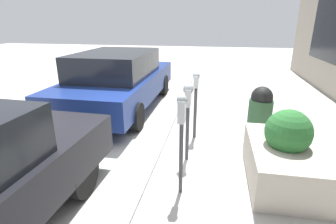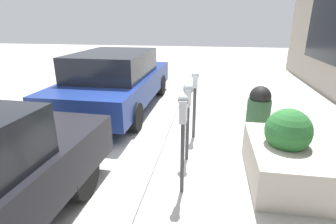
# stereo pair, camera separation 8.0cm
# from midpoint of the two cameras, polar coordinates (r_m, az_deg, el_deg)

# --- Properties ---
(ground_plane) EXTENTS (40.00, 40.00, 0.00)m
(ground_plane) POSITION_cam_midpoint_polar(r_m,az_deg,el_deg) (4.64, -1.44, -9.86)
(ground_plane) COLOR #ADAAA3
(curb_strip) EXTENTS (19.00, 0.16, 0.04)m
(curb_strip) POSITION_cam_midpoint_polar(r_m,az_deg,el_deg) (4.65, -2.42, -9.55)
(curb_strip) COLOR gray
(curb_strip) RESTS_ON ground_plane
(parking_meter_nearest) EXTENTS (0.16, 0.14, 1.41)m
(parking_meter_nearest) POSITION_cam_midpoint_polar(r_m,az_deg,el_deg) (3.34, 3.67, -2.59)
(parking_meter_nearest) COLOR #38383D
(parking_meter_nearest) RESTS_ON ground_plane
(parking_meter_second) EXTENTS (0.20, 0.17, 1.33)m
(parking_meter_second) POSITION_cam_midpoint_polar(r_m,az_deg,el_deg) (4.22, 4.93, 1.66)
(parking_meter_second) COLOR #38383D
(parking_meter_second) RESTS_ON ground_plane
(parking_meter_middle) EXTENTS (0.16, 0.13, 1.34)m
(parking_meter_middle) POSITION_cam_midpoint_polar(r_m,az_deg,el_deg) (5.11, 6.52, 3.91)
(parking_meter_middle) COLOR #38383D
(parking_meter_middle) RESTS_ON ground_plane
(planter_box) EXTENTS (1.61, 0.98, 1.11)m
(planter_box) POSITION_cam_midpoint_polar(r_m,az_deg,el_deg) (4.22, 24.48, -8.78)
(planter_box) COLOR #B2A899
(planter_box) RESTS_ON ground_plane
(parked_car_middle) EXTENTS (4.72, 2.01, 1.51)m
(parked_car_middle) POSITION_cam_midpoint_polar(r_m,az_deg,el_deg) (7.06, -10.39, 6.94)
(parked_car_middle) COLOR navy
(parked_car_middle) RESTS_ON ground_plane
(trash_bin) EXTENTS (0.47, 0.47, 1.03)m
(trash_bin) POSITION_cam_midpoint_polar(r_m,az_deg,el_deg) (5.64, 19.80, 0.13)
(trash_bin) COLOR #2D5133
(trash_bin) RESTS_ON ground_plane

